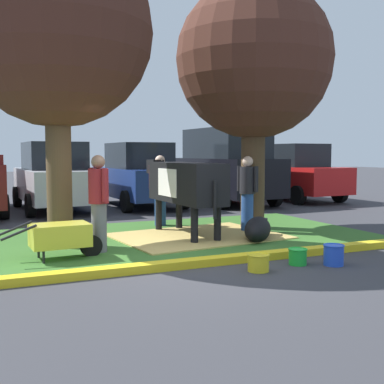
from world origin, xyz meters
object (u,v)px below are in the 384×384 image
(bucket_yellow, at_px, (258,262))
(bucket_blue, at_px, (334,254))
(person_visitor_near, at_px, (160,188))
(person_visitor_far, at_px, (247,192))
(person_handler, at_px, (99,201))
(sedan_silver, at_px, (54,177))
(wheelbarrow, at_px, (62,236))
(sedan_blue, at_px, (139,176))
(bucket_green, at_px, (298,256))
(cow_holstein, at_px, (184,183))
(suv_black, at_px, (225,166))
(calf_lying, at_px, (258,229))
(shade_tree_left, at_px, (56,32))
(shade_tree_right, at_px, (254,62))
(sedan_red, at_px, (293,173))

(bucket_yellow, xyz_separation_m, bucket_blue, (1.24, -0.14, 0.03))
(person_visitor_near, height_order, person_visitor_far, person_visitor_near)
(person_handler, relative_size, sedan_silver, 0.37)
(wheelbarrow, relative_size, sedan_blue, 0.36)
(bucket_green, bearing_deg, cow_holstein, 100.56)
(cow_holstein, xyz_separation_m, bucket_blue, (1.06, -3.35, -0.93))
(suv_black, bearing_deg, calf_lying, -112.67)
(sedan_blue, bearing_deg, wheelbarrow, -116.68)
(person_visitor_near, bearing_deg, sedan_silver, 112.73)
(shade_tree_left, height_order, shade_tree_right, shade_tree_left)
(person_handler, xyz_separation_m, sedan_blue, (2.84, 6.69, 0.09))
(bucket_yellow, distance_m, bucket_green, 0.77)
(calf_lying, bearing_deg, suv_black, 67.33)
(sedan_red, bearing_deg, person_visitor_far, -132.82)
(wheelbarrow, relative_size, bucket_green, 5.46)
(person_handler, height_order, wheelbarrow, person_handler)
(cow_holstein, distance_m, sedan_silver, 5.97)
(wheelbarrow, relative_size, suv_black, 0.34)
(sedan_blue, height_order, sedan_red, same)
(shade_tree_left, height_order, calf_lying, shade_tree_left)
(cow_holstein, distance_m, bucket_yellow, 3.36)
(person_handler, bearing_deg, calf_lying, -3.27)
(shade_tree_right, xyz_separation_m, bucket_yellow, (-1.97, -3.46, -3.57))
(person_visitor_far, bearing_deg, suv_black, 66.78)
(sedan_silver, relative_size, sedan_red, 1.00)
(shade_tree_left, height_order, cow_holstein, shade_tree_left)
(calf_lying, distance_m, bucket_blue, 2.18)
(shade_tree_right, xyz_separation_m, calf_lying, (-0.73, -1.42, -3.46))
(person_visitor_near, distance_m, bucket_blue, 4.95)
(person_handler, distance_m, person_visitor_near, 3.15)
(bucket_yellow, distance_m, sedan_red, 10.99)
(bucket_green, bearing_deg, person_handler, 140.66)
(shade_tree_left, height_order, person_handler, shade_tree_left)
(person_visitor_near, distance_m, suv_black, 5.43)
(calf_lying, xyz_separation_m, sedan_silver, (-2.83, 6.87, 0.75))
(shade_tree_right, relative_size, calf_lying, 4.51)
(shade_tree_right, height_order, person_handler, shade_tree_right)
(sedan_blue, bearing_deg, person_handler, -112.96)
(bucket_yellow, bearing_deg, person_visitor_far, 62.31)
(person_handler, distance_m, person_visitor_far, 3.52)
(shade_tree_right, bearing_deg, sedan_silver, 123.13)
(wheelbarrow, bearing_deg, shade_tree_right, 18.95)
(shade_tree_left, bearing_deg, bucket_blue, -41.58)
(cow_holstein, height_order, bucket_green, cow_holstein)
(wheelbarrow, height_order, bucket_green, wheelbarrow)
(calf_lying, distance_m, sedan_red, 8.62)
(shade_tree_right, distance_m, bucket_yellow, 5.34)
(shade_tree_right, bearing_deg, sedan_blue, 99.74)
(person_handler, xyz_separation_m, bucket_blue, (3.04, -2.35, -0.73))
(cow_holstein, bearing_deg, person_handler, -153.36)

